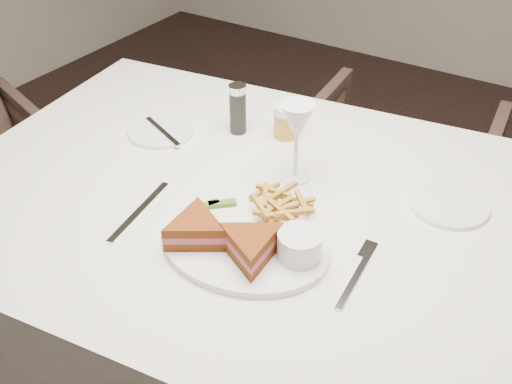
{
  "coord_description": "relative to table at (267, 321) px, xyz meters",
  "views": [
    {
      "loc": [
        0.23,
        -0.77,
        1.46
      ],
      "look_at": [
        -0.24,
        -0.02,
        0.8
      ],
      "focal_mm": 40.0,
      "sensor_mm": 36.0,
      "label": 1
    }
  ],
  "objects": [
    {
      "name": "table",
      "position": [
        0.0,
        0.0,
        0.0
      ],
      "size": [
        1.48,
        1.09,
        0.75
      ],
      "primitive_type": "cube",
      "rotation": [
        0.0,
        0.0,
        0.13
      ],
      "color": "silver",
      "rests_on": "ground"
    },
    {
      "name": "table_setting",
      "position": [
        0.02,
        -0.05,
        0.41
      ],
      "size": [
        0.83,
        0.56,
        0.18
      ],
      "color": "white",
      "rests_on": "table"
    },
    {
      "name": "chair_far",
      "position": [
        0.01,
        0.8,
        -0.06
      ],
      "size": [
        0.66,
        0.62,
        0.63
      ],
      "primitive_type": "imported",
      "rotation": [
        0.0,
        0.0,
        3.22
      ],
      "color": "#433229",
      "rests_on": "ground"
    }
  ]
}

